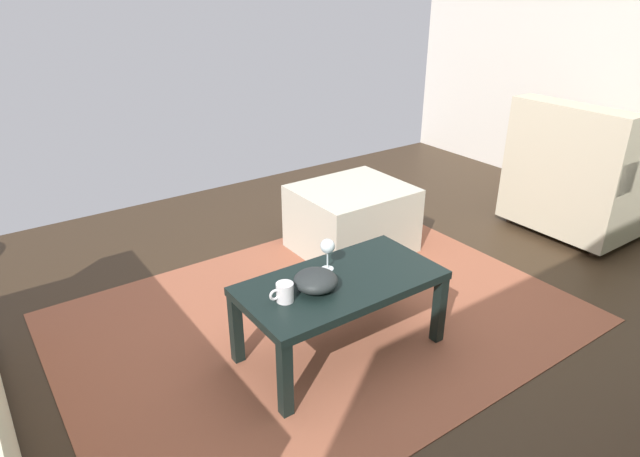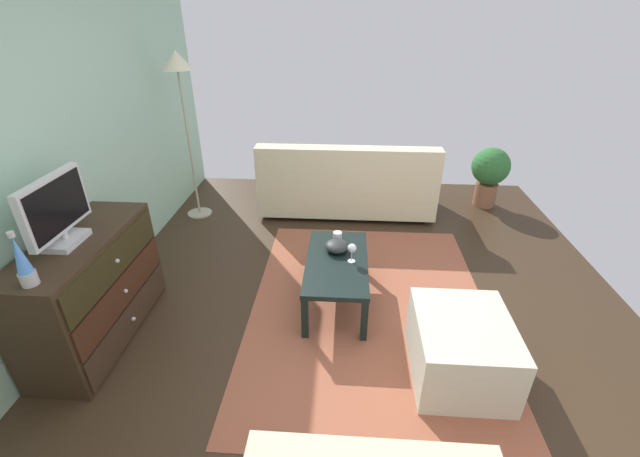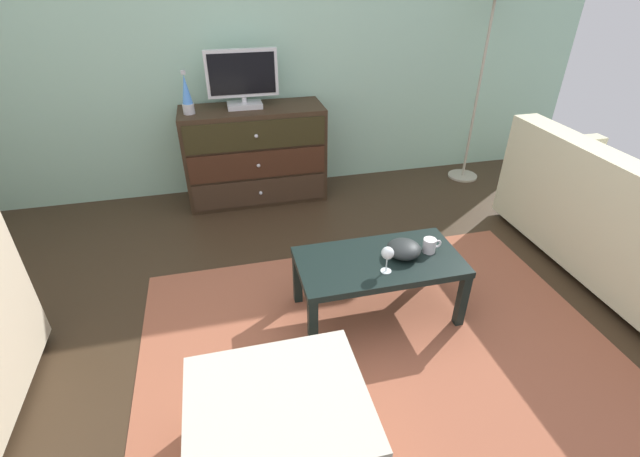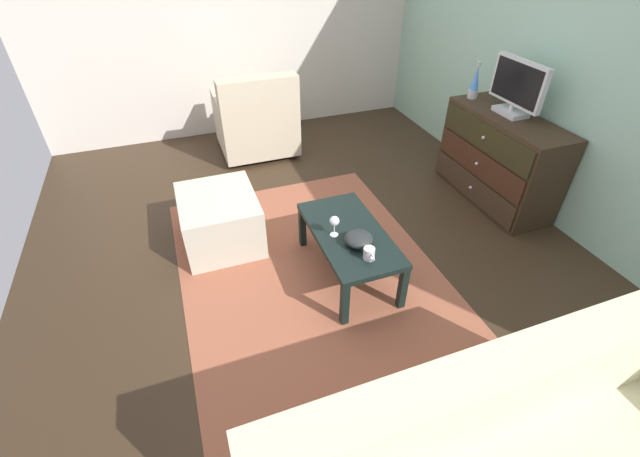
{
  "view_description": "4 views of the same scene",
  "coord_description": "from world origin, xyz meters",
  "px_view_note": "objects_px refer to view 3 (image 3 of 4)",
  "views": [
    {
      "loc": [
        1.61,
        1.79,
        1.66
      ],
      "look_at": [
        0.32,
        -0.04,
        0.62
      ],
      "focal_mm": 30.64,
      "sensor_mm": 36.0,
      "label": 1
    },
    {
      "loc": [
        -2.47,
        0.02,
        2.17
      ],
      "look_at": [
        0.37,
        0.21,
        0.63
      ],
      "focal_mm": 23.13,
      "sensor_mm": 36.0,
      "label": 2
    },
    {
      "loc": [
        -0.53,
        -1.85,
        1.87
      ],
      "look_at": [
        -0.05,
        0.15,
        0.61
      ],
      "focal_mm": 24.78,
      "sensor_mm": 36.0,
      "label": 3
    },
    {
      "loc": [
        2.42,
        -0.93,
        2.22
      ],
      "look_at": [
        0.28,
        -0.15,
        0.48
      ],
      "focal_mm": 23.39,
      "sensor_mm": 36.0,
      "label": 4
    }
  ],
  "objects_px": {
    "bowl_decorative": "(404,249)",
    "wine_glass": "(388,254)",
    "lava_lamp": "(187,95)",
    "ottoman": "(280,435)",
    "dresser": "(255,155)",
    "standing_lamp": "(494,5)",
    "mug": "(430,245)",
    "couch_large": "(638,235)",
    "tv": "(242,78)",
    "coffee_table": "(379,267)"
  },
  "relations": [
    {
      "from": "couch_large",
      "to": "ottoman",
      "type": "bearing_deg",
      "value": -162.84
    },
    {
      "from": "lava_lamp",
      "to": "standing_lamp",
      "type": "bearing_deg",
      "value": -0.11
    },
    {
      "from": "wine_glass",
      "to": "bowl_decorative",
      "type": "xyz_separation_m",
      "value": [
        0.15,
        0.12,
        -0.07
      ]
    },
    {
      "from": "mug",
      "to": "standing_lamp",
      "type": "height_order",
      "value": "standing_lamp"
    },
    {
      "from": "couch_large",
      "to": "standing_lamp",
      "type": "height_order",
      "value": "standing_lamp"
    },
    {
      "from": "tv",
      "to": "couch_large",
      "type": "height_order",
      "value": "tv"
    },
    {
      "from": "dresser",
      "to": "wine_glass",
      "type": "relative_size",
      "value": 7.54
    },
    {
      "from": "tv",
      "to": "ottoman",
      "type": "distance_m",
      "value": 2.7
    },
    {
      "from": "dresser",
      "to": "bowl_decorative",
      "type": "height_order",
      "value": "dresser"
    },
    {
      "from": "lava_lamp",
      "to": "bowl_decorative",
      "type": "distance_m",
      "value": 2.09
    },
    {
      "from": "lava_lamp",
      "to": "wine_glass",
      "type": "bearing_deg",
      "value": -60.67
    },
    {
      "from": "coffee_table",
      "to": "couch_large",
      "type": "distance_m",
      "value": 1.75
    },
    {
      "from": "lava_lamp",
      "to": "ottoman",
      "type": "distance_m",
      "value": 2.62
    },
    {
      "from": "coffee_table",
      "to": "mug",
      "type": "distance_m",
      "value": 0.32
    },
    {
      "from": "ottoman",
      "to": "wine_glass",
      "type": "bearing_deg",
      "value": 44.96
    },
    {
      "from": "tv",
      "to": "couch_large",
      "type": "relative_size",
      "value": 0.29
    },
    {
      "from": "mug",
      "to": "standing_lamp",
      "type": "distance_m",
      "value": 2.33
    },
    {
      "from": "bowl_decorative",
      "to": "lava_lamp",
      "type": "bearing_deg",
      "value": 124.73
    },
    {
      "from": "bowl_decorative",
      "to": "ottoman",
      "type": "height_order",
      "value": "bowl_decorative"
    },
    {
      "from": "standing_lamp",
      "to": "lava_lamp",
      "type": "bearing_deg",
      "value": 179.89
    },
    {
      "from": "tv",
      "to": "lava_lamp",
      "type": "bearing_deg",
      "value": -171.31
    },
    {
      "from": "dresser",
      "to": "bowl_decorative",
      "type": "distance_m",
      "value": 1.83
    },
    {
      "from": "tv",
      "to": "coffee_table",
      "type": "distance_m",
      "value": 1.96
    },
    {
      "from": "lava_lamp",
      "to": "dresser",
      "type": "bearing_deg",
      "value": 5.05
    },
    {
      "from": "dresser",
      "to": "coffee_table",
      "type": "relative_size",
      "value": 1.25
    },
    {
      "from": "lava_lamp",
      "to": "mug",
      "type": "distance_m",
      "value": 2.18
    },
    {
      "from": "wine_glass",
      "to": "bowl_decorative",
      "type": "distance_m",
      "value": 0.21
    },
    {
      "from": "wine_glass",
      "to": "couch_large",
      "type": "relative_size",
      "value": 0.08
    },
    {
      "from": "tv",
      "to": "mug",
      "type": "height_order",
      "value": "tv"
    },
    {
      "from": "bowl_decorative",
      "to": "wine_glass",
      "type": "bearing_deg",
      "value": -141.56
    },
    {
      "from": "lava_lamp",
      "to": "wine_glass",
      "type": "distance_m",
      "value": 2.09
    },
    {
      "from": "mug",
      "to": "standing_lamp",
      "type": "bearing_deg",
      "value": 53.89
    },
    {
      "from": "mug",
      "to": "bowl_decorative",
      "type": "distance_m",
      "value": 0.16
    },
    {
      "from": "dresser",
      "to": "bowl_decorative",
      "type": "xyz_separation_m",
      "value": [
        0.66,
        -1.71,
        0.03
      ]
    },
    {
      "from": "standing_lamp",
      "to": "dresser",
      "type": "bearing_deg",
      "value": 178.64
    },
    {
      "from": "lava_lamp",
      "to": "ottoman",
      "type": "height_order",
      "value": "lava_lamp"
    },
    {
      "from": "coffee_table",
      "to": "standing_lamp",
      "type": "xyz_separation_m",
      "value": [
        1.52,
        1.66,
        1.19
      ]
    },
    {
      "from": "wine_glass",
      "to": "ottoman",
      "type": "bearing_deg",
      "value": -135.04
    },
    {
      "from": "tv",
      "to": "ottoman",
      "type": "relative_size",
      "value": 0.81
    },
    {
      "from": "coffee_table",
      "to": "ottoman",
      "type": "distance_m",
      "value": 1.1
    },
    {
      "from": "coffee_table",
      "to": "wine_glass",
      "type": "bearing_deg",
      "value": -92.71
    },
    {
      "from": "lava_lamp",
      "to": "bowl_decorative",
      "type": "xyz_separation_m",
      "value": [
        1.15,
        -1.66,
        -0.52
      ]
    },
    {
      "from": "ottoman",
      "to": "standing_lamp",
      "type": "xyz_separation_m",
      "value": [
        2.24,
        2.49,
        1.32
      ]
    },
    {
      "from": "mug",
      "to": "tv",
      "type": "bearing_deg",
      "value": 116.83
    },
    {
      "from": "mug",
      "to": "bowl_decorative",
      "type": "relative_size",
      "value": 0.58
    },
    {
      "from": "lava_lamp",
      "to": "standing_lamp",
      "type": "height_order",
      "value": "standing_lamp"
    },
    {
      "from": "coffee_table",
      "to": "standing_lamp",
      "type": "distance_m",
      "value": 2.55
    },
    {
      "from": "wine_glass",
      "to": "ottoman",
      "type": "relative_size",
      "value": 0.22
    },
    {
      "from": "dresser",
      "to": "wine_glass",
      "type": "distance_m",
      "value": 1.9
    },
    {
      "from": "standing_lamp",
      "to": "couch_large",
      "type": "bearing_deg",
      "value": -82.32
    }
  ]
}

